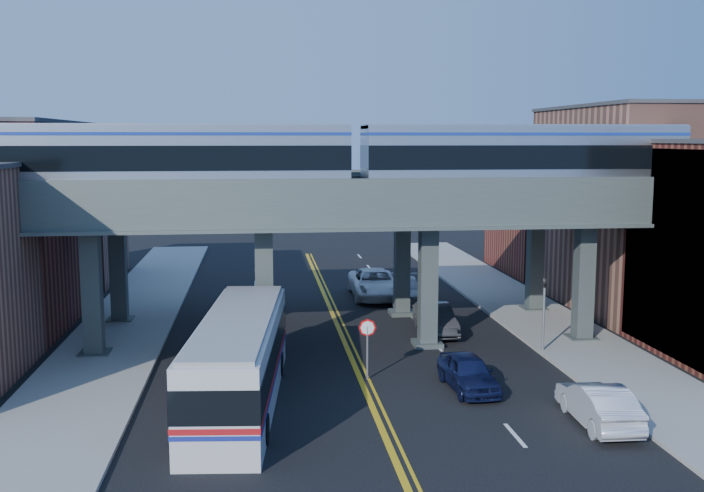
{
  "coord_description": "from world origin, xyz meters",
  "views": [
    {
      "loc": [
        -4.22,
        -29.14,
        10.21
      ],
      "look_at": [
        0.14,
        7.16,
        5.19
      ],
      "focal_mm": 40.0,
      "sensor_mm": 36.0,
      "label": 1
    }
  ],
  "objects_px": {
    "transit_train": "(181,158)",
    "car_lane_c": "(375,284)",
    "car_lane_b": "(435,319)",
    "car_lane_d": "(406,290)",
    "traffic_signal": "(544,306)",
    "transit_bus": "(239,361)",
    "car_lane_a": "(468,372)",
    "car_parked_curb": "(598,404)",
    "stop_sign": "(367,339)"
  },
  "relations": [
    {
      "from": "transit_train",
      "to": "car_lane_c",
      "type": "xyz_separation_m",
      "value": [
        10.92,
        12.24,
        -8.41
      ]
    },
    {
      "from": "car_lane_b",
      "to": "car_lane_d",
      "type": "xyz_separation_m",
      "value": [
        0.04,
        8.45,
        -0.04
      ]
    },
    {
      "from": "transit_train",
      "to": "car_lane_c",
      "type": "height_order",
      "value": "transit_train"
    },
    {
      "from": "traffic_signal",
      "to": "car_lane_c",
      "type": "relative_size",
      "value": 0.64
    },
    {
      "from": "transit_bus",
      "to": "car_lane_a",
      "type": "bearing_deg",
      "value": -80.58
    },
    {
      "from": "transit_train",
      "to": "car_parked_curb",
      "type": "relative_size",
      "value": 10.39
    },
    {
      "from": "transit_train",
      "to": "traffic_signal",
      "type": "bearing_deg",
      "value": -6.73
    },
    {
      "from": "car_lane_c",
      "to": "car_parked_curb",
      "type": "xyz_separation_m",
      "value": [
        4.61,
        -23.55,
        -0.13
      ]
    },
    {
      "from": "transit_bus",
      "to": "car_lane_d",
      "type": "xyz_separation_m",
      "value": [
        10.05,
        18.41,
        -0.97
      ]
    },
    {
      "from": "transit_train",
      "to": "traffic_signal",
      "type": "height_order",
      "value": "transit_train"
    },
    {
      "from": "transit_bus",
      "to": "car_lane_d",
      "type": "distance_m",
      "value": 20.99
    },
    {
      "from": "transit_train",
      "to": "car_lane_d",
      "type": "distance_m",
      "value": 18.8
    },
    {
      "from": "car_lane_b",
      "to": "car_parked_curb",
      "type": "height_order",
      "value": "car_lane_b"
    },
    {
      "from": "car_parked_curb",
      "to": "car_lane_b",
      "type": "bearing_deg",
      "value": -76.43
    },
    {
      "from": "transit_train",
      "to": "car_lane_a",
      "type": "relative_size",
      "value": 11.35
    },
    {
      "from": "car_lane_a",
      "to": "car_lane_c",
      "type": "bearing_deg",
      "value": 89.67
    },
    {
      "from": "car_lane_a",
      "to": "car_parked_curb",
      "type": "relative_size",
      "value": 0.92
    },
    {
      "from": "car_parked_curb",
      "to": "traffic_signal",
      "type": "bearing_deg",
      "value": -96.72
    },
    {
      "from": "car_lane_a",
      "to": "car_parked_curb",
      "type": "xyz_separation_m",
      "value": [
        3.59,
        -4.4,
        0.04
      ]
    },
    {
      "from": "traffic_signal",
      "to": "transit_bus",
      "type": "xyz_separation_m",
      "value": [
        -14.25,
        -5.56,
        -0.6
      ]
    },
    {
      "from": "traffic_signal",
      "to": "car_lane_a",
      "type": "height_order",
      "value": "traffic_signal"
    },
    {
      "from": "car_lane_d",
      "to": "car_parked_curb",
      "type": "bearing_deg",
      "value": -75.5
    },
    {
      "from": "stop_sign",
      "to": "car_lane_b",
      "type": "distance_m",
      "value": 8.79
    },
    {
      "from": "stop_sign",
      "to": "car_lane_a",
      "type": "xyz_separation_m",
      "value": [
        3.91,
        -1.91,
        -1.03
      ]
    },
    {
      "from": "transit_bus",
      "to": "car_lane_c",
      "type": "xyz_separation_m",
      "value": [
        8.23,
        19.8,
        -0.81
      ]
    },
    {
      "from": "transit_train",
      "to": "car_lane_a",
      "type": "height_order",
      "value": "transit_train"
    },
    {
      "from": "car_lane_b",
      "to": "car_lane_c",
      "type": "bearing_deg",
      "value": 100.88
    },
    {
      "from": "car_lane_c",
      "to": "car_lane_d",
      "type": "relative_size",
      "value": 1.27
    },
    {
      "from": "car_parked_curb",
      "to": "transit_train",
      "type": "bearing_deg",
      "value": -34.18
    },
    {
      "from": "car_lane_b",
      "to": "transit_bus",
      "type": "bearing_deg",
      "value": -134.49
    },
    {
      "from": "traffic_signal",
      "to": "transit_bus",
      "type": "distance_m",
      "value": 15.31
    },
    {
      "from": "car_lane_d",
      "to": "stop_sign",
      "type": "bearing_deg",
      "value": -99.21
    },
    {
      "from": "stop_sign",
      "to": "car_lane_d",
      "type": "distance_m",
      "value": 16.56
    },
    {
      "from": "stop_sign",
      "to": "transit_bus",
      "type": "bearing_deg",
      "value": -154.42
    },
    {
      "from": "transit_train",
      "to": "car_lane_c",
      "type": "bearing_deg",
      "value": 48.25
    },
    {
      "from": "traffic_signal",
      "to": "car_parked_curb",
      "type": "distance_m",
      "value": 9.54
    },
    {
      "from": "traffic_signal",
      "to": "car_parked_curb",
      "type": "bearing_deg",
      "value": -98.6
    },
    {
      "from": "car_lane_d",
      "to": "transit_bus",
      "type": "bearing_deg",
      "value": -111.32
    },
    {
      "from": "car_lane_a",
      "to": "car_lane_b",
      "type": "height_order",
      "value": "car_lane_b"
    },
    {
      "from": "transit_bus",
      "to": "car_lane_a",
      "type": "relative_size",
      "value": 3.07
    },
    {
      "from": "car_lane_b",
      "to": "traffic_signal",
      "type": "bearing_deg",
      "value": -45.32
    },
    {
      "from": "car_lane_b",
      "to": "car_lane_d",
      "type": "height_order",
      "value": "car_lane_b"
    },
    {
      "from": "car_lane_d",
      "to": "traffic_signal",
      "type": "bearing_deg",
      "value": -64.58
    },
    {
      "from": "car_lane_a",
      "to": "car_lane_c",
      "type": "xyz_separation_m",
      "value": [
        -1.02,
        19.15,
        0.17
      ]
    },
    {
      "from": "transit_bus",
      "to": "car_lane_d",
      "type": "bearing_deg",
      "value": -23.23
    },
    {
      "from": "traffic_signal",
      "to": "stop_sign",
      "type": "bearing_deg",
      "value": -161.37
    },
    {
      "from": "car_lane_c",
      "to": "car_lane_d",
      "type": "bearing_deg",
      "value": -37.05
    },
    {
      "from": "transit_train",
      "to": "stop_sign",
      "type": "height_order",
      "value": "transit_train"
    },
    {
      "from": "car_lane_c",
      "to": "car_parked_curb",
      "type": "relative_size",
      "value": 1.39
    },
    {
      "from": "transit_train",
      "to": "car_lane_d",
      "type": "relative_size",
      "value": 9.55
    }
  ]
}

